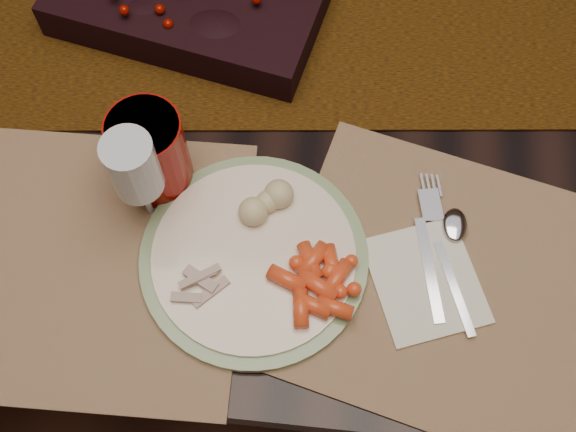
# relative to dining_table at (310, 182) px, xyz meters

# --- Properties ---
(floor) EXTENTS (5.00, 5.00, 0.00)m
(floor) POSITION_rel_dining_table_xyz_m (0.00, 0.00, -0.38)
(floor) COLOR black
(floor) RESTS_ON ground
(dining_table) EXTENTS (1.80, 1.00, 0.75)m
(dining_table) POSITION_rel_dining_table_xyz_m (0.00, 0.00, 0.00)
(dining_table) COLOR black
(dining_table) RESTS_ON floor
(table_runner) EXTENTS (1.60, 0.49, 0.00)m
(table_runner) POSITION_rel_dining_table_xyz_m (-0.05, 0.04, 0.38)
(table_runner) COLOR #52300C
(table_runner) RESTS_ON dining_table
(placemat_main) EXTENTS (0.54, 0.45, 0.00)m
(placemat_main) POSITION_rel_dining_table_xyz_m (0.23, -0.33, 0.38)
(placemat_main) COLOR #925B36
(placemat_main) RESTS_ON dining_table
(placemat_second) EXTENTS (0.49, 0.37, 0.00)m
(placemat_second) POSITION_rel_dining_table_xyz_m (-0.31, -0.33, 0.38)
(placemat_second) COLOR brown
(placemat_second) RESTS_ON dining_table
(dinner_plate) EXTENTS (0.29, 0.29, 0.02)m
(dinner_plate) POSITION_rel_dining_table_xyz_m (-0.05, -0.31, 0.39)
(dinner_plate) COLOR #FCE8CC
(dinner_plate) RESTS_ON placemat_main
(baby_carrots) EXTENTS (0.12, 0.10, 0.02)m
(baby_carrots) POSITION_rel_dining_table_xyz_m (0.01, -0.34, 0.40)
(baby_carrots) COLOR #E8461D
(baby_carrots) RESTS_ON dinner_plate
(mashed_potatoes) EXTENTS (0.09, 0.09, 0.04)m
(mashed_potatoes) POSITION_rel_dining_table_xyz_m (-0.05, -0.25, 0.42)
(mashed_potatoes) COLOR beige
(mashed_potatoes) RESTS_ON dinner_plate
(turkey_shreds) EXTENTS (0.08, 0.07, 0.02)m
(turkey_shreds) POSITION_rel_dining_table_xyz_m (-0.11, -0.36, 0.40)
(turkey_shreds) COLOR #AD9F99
(turkey_shreds) RESTS_ON dinner_plate
(napkin) EXTENTS (0.16, 0.18, 0.00)m
(napkin) POSITION_rel_dining_table_xyz_m (0.16, -0.32, 0.38)
(napkin) COLOR white
(napkin) RESTS_ON placemat_main
(fork) EXTENTS (0.06, 0.17, 0.00)m
(fork) POSITION_rel_dining_table_xyz_m (0.16, -0.28, 0.39)
(fork) COLOR #A8AAC1
(fork) RESTS_ON napkin
(spoon) EXTENTS (0.08, 0.15, 0.00)m
(spoon) POSITION_rel_dining_table_xyz_m (0.19, -0.30, 0.39)
(spoon) COLOR silver
(spoon) RESTS_ON napkin
(red_cup) EXTENTS (0.09, 0.09, 0.12)m
(red_cup) POSITION_rel_dining_table_xyz_m (-0.19, -0.21, 0.44)
(red_cup) COLOR #870700
(red_cup) RESTS_ON placemat_main
(wine_glass) EXTENTS (0.06, 0.06, 0.16)m
(wine_glass) POSITION_rel_dining_table_xyz_m (-0.19, -0.26, 0.46)
(wine_glass) COLOR silver
(wine_glass) RESTS_ON dining_table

